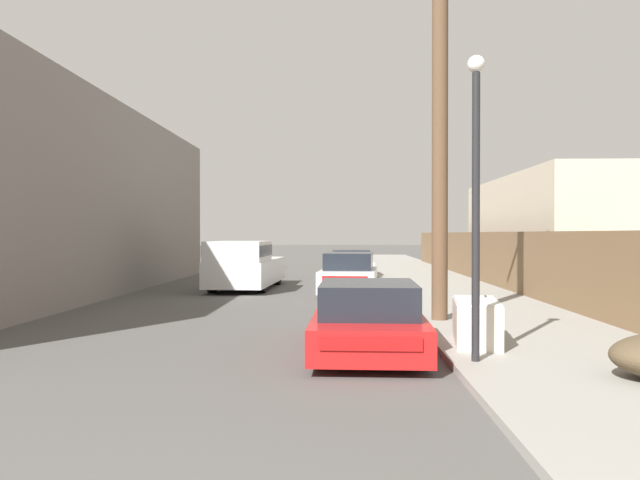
# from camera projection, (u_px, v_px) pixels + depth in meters

# --- Properties ---
(sidewalk_curb) EXTENTS (4.20, 63.00, 0.12)m
(sidewalk_curb) POSITION_uv_depth(u_px,v_px,m) (433.00, 282.00, 25.35)
(sidewalk_curb) COLOR gray
(sidewalk_curb) RESTS_ON ground
(discarded_fridge) EXTENTS (0.95, 1.72, 0.80)m
(discarded_fridge) POSITION_uv_depth(u_px,v_px,m) (476.00, 322.00, 10.81)
(discarded_fridge) COLOR silver
(discarded_fridge) RESTS_ON sidewalk_curb
(parked_sports_car_red) EXTENTS (1.95, 4.54, 1.22)m
(parked_sports_car_red) POSITION_uv_depth(u_px,v_px,m) (368.00, 319.00, 10.77)
(parked_sports_car_red) COLOR red
(parked_sports_car_red) RESTS_ON ground
(car_parked_mid) EXTENTS (2.11, 4.25, 1.40)m
(car_parked_mid) POSITION_uv_depth(u_px,v_px,m) (349.00, 275.00, 20.97)
(car_parked_mid) COLOR silver
(car_parked_mid) RESTS_ON ground
(car_parked_far) EXTENTS (2.03, 4.46, 1.29)m
(car_parked_far) POSITION_uv_depth(u_px,v_px,m) (350.00, 264.00, 28.81)
(car_parked_far) COLOR silver
(car_parked_far) RESTS_ON ground
(pickup_truck) EXTENTS (2.31, 5.78, 1.77)m
(pickup_truck) POSITION_uv_depth(u_px,v_px,m) (244.00, 265.00, 22.64)
(pickup_truck) COLOR silver
(pickup_truck) RESTS_ON ground
(utility_pole) EXTENTS (1.80, 0.35, 8.26)m
(utility_pole) POSITION_uv_depth(u_px,v_px,m) (440.00, 130.00, 13.84)
(utility_pole) COLOR brown
(utility_pole) RESTS_ON sidewalk_curb
(street_lamp) EXTENTS (0.26, 0.26, 4.59)m
(street_lamp) POSITION_uv_depth(u_px,v_px,m) (476.00, 184.00, 9.33)
(street_lamp) COLOR #232326
(street_lamp) RESTS_ON sidewalk_curb
(wooden_fence) EXTENTS (0.08, 43.55, 1.98)m
(wooden_fence) POSITION_uv_depth(u_px,v_px,m) (503.00, 260.00, 21.89)
(wooden_fence) COLOR brown
(wooden_fence) RESTS_ON sidewalk_curb
(building_left_block) EXTENTS (7.00, 23.15, 6.37)m
(building_left_block) POSITION_uv_depth(u_px,v_px,m) (15.00, 199.00, 20.47)
(building_left_block) COLOR gray
(building_left_block) RESTS_ON ground
(building_right_house) EXTENTS (6.00, 12.60, 4.29)m
(building_right_house) POSITION_uv_depth(u_px,v_px,m) (576.00, 231.00, 24.97)
(building_right_house) COLOR beige
(building_right_house) RESTS_ON ground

